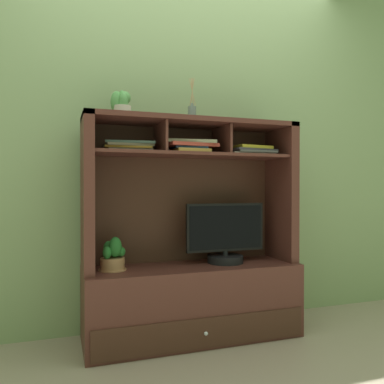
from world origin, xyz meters
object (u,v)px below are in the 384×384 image
Objects in this scene: magazine_stack_centre at (129,147)px; magazine_stack_right at (251,151)px; tv_monitor at (225,238)px; magazine_stack_left at (189,147)px; media_console at (192,272)px; potted_orchid at (113,257)px; potted_succulent at (121,105)px; diffuser_bottle at (192,112)px.

magazine_stack_centre reaches higher than magazine_stack_right.
magazine_stack_left is at bearing -176.62° from tv_monitor.
media_console is 0.52m from potted_orchid.
magazine_stack_centre is 0.26m from potted_succulent.
tv_monitor is at bearing -1.21° from diffuser_bottle.
magazine_stack_left is 0.38m from magazine_stack_centre.
diffuser_bottle is (0.03, 0.02, 0.22)m from magazine_stack_left.
magazine_stack_right is (0.81, -0.07, -0.01)m from magazine_stack_centre.
tv_monitor is at bearing -2.27° from potted_succulent.
potted_succulent is at bearing 177.73° from tv_monitor.
magazine_stack_left is 0.49m from potted_succulent.
magazine_stack_right reaches higher than tv_monitor.
magazine_stack_right is at bearing -2.55° from potted_succulent.
potted_orchid is 1.13m from magazine_stack_right.
media_console is 4.08× the size of magazine_stack_right.
tv_monitor is 0.61m from magazine_stack_right.
potted_orchid is 0.63× the size of magazine_stack_centre.
media_console is 2.58× the size of tv_monitor.
diffuser_bottle reaches higher than magazine_stack_centre.
diffuser_bottle is at bearing 178.79° from tv_monitor.
magazine_stack_left is at bearing -5.69° from potted_succulent.
tv_monitor is 0.86m from magazine_stack_centre.
media_console reaches higher than potted_orchid.
diffuser_bottle is at bearing 177.72° from magazine_stack_right.
diffuser_bottle reaches higher than potted_succulent.
potted_orchid is at bearing -178.46° from media_console.
potted_orchid is 0.83m from magazine_stack_left.
potted_succulent is at bearing 178.85° from media_console.
potted_orchid is (-0.73, 0.00, -0.09)m from tv_monitor.
magazine_stack_left is 1.06× the size of magazine_stack_centre.
magazine_stack_left is (-0.03, -0.03, 0.81)m from media_console.
media_console is 5.17× the size of diffuser_bottle.
magazine_stack_right reaches higher than potted_orchid.
potted_succulent is (-0.45, 0.01, 1.06)m from media_console.
magazine_stack_right is at bearing -2.28° from diffuser_bottle.
magazine_stack_left is (-0.26, -0.02, 0.59)m from tv_monitor.
magazine_stack_right is at bearing 0.48° from magazine_stack_left.
magazine_stack_right is 2.08× the size of potted_succulent.
media_console is at bearing 50.53° from magazine_stack_left.
potted_orchid is at bearing 179.66° from tv_monitor.
magazine_stack_centre is 0.94× the size of magazine_stack_right.
magazine_stack_left is 0.23m from diffuser_bottle.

